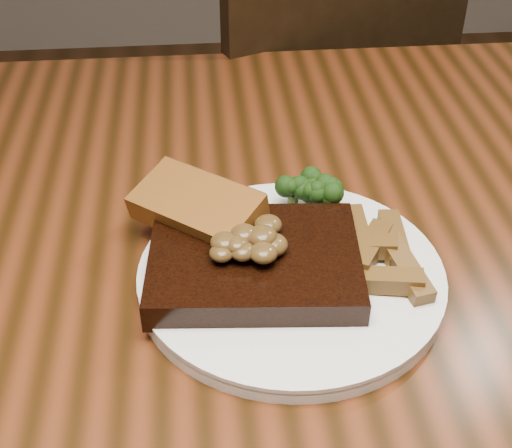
% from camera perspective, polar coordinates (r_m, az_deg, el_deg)
% --- Properties ---
extents(dining_table, '(1.60, 0.90, 0.75)m').
position_cam_1_polar(dining_table, '(0.74, -0.66, -7.63)').
color(dining_table, '#512310').
rests_on(dining_table, ground).
extents(chair_far, '(0.56, 0.56, 0.92)m').
position_cam_1_polar(chair_far, '(1.36, 3.97, 7.35)').
color(chair_far, black).
rests_on(chair_far, ground).
extents(plate, '(0.33, 0.33, 0.01)m').
position_cam_1_polar(plate, '(0.64, 2.80, -4.31)').
color(plate, white).
rests_on(plate, dining_table).
extents(steak, '(0.19, 0.15, 0.03)m').
position_cam_1_polar(steak, '(0.62, -0.13, -3.12)').
color(steak, black).
rests_on(steak, plate).
extents(steak_bone, '(0.14, 0.02, 0.02)m').
position_cam_1_polar(steak_bone, '(0.58, 0.44, -7.49)').
color(steak_bone, beige).
rests_on(steak_bone, plate).
extents(mushroom_pile, '(0.08, 0.08, 0.03)m').
position_cam_1_polar(mushroom_pile, '(0.61, -0.80, -0.79)').
color(mushroom_pile, '#4F3818').
rests_on(mushroom_pile, steak).
extents(garlic_bread, '(0.13, 0.12, 0.03)m').
position_cam_1_polar(garlic_bread, '(0.67, -4.65, 0.01)').
color(garlic_bread, brown).
rests_on(garlic_bread, plate).
extents(potato_wedges, '(0.10, 0.10, 0.02)m').
position_cam_1_polar(potato_wedges, '(0.64, 8.89, -2.80)').
color(potato_wedges, brown).
rests_on(potato_wedges, plate).
extents(broccoli_cluster, '(0.06, 0.06, 0.04)m').
position_cam_1_polar(broccoli_cluster, '(0.69, 5.36, 2.02)').
color(broccoli_cluster, black).
rests_on(broccoli_cluster, plate).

